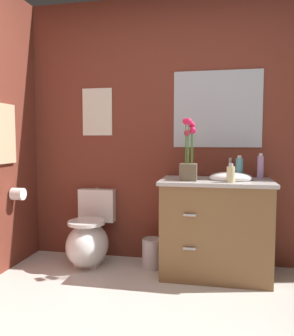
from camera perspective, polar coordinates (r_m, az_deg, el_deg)
wall_back at (r=3.32m, az=8.52°, el=6.00°), size 4.55×0.05×2.50m
toilet at (r=3.36m, az=-9.47°, el=-11.39°), size 0.38×0.59×0.69m
vanity_cabinet at (r=3.08m, az=11.21°, el=-9.38°), size 0.94×0.56×1.01m
flower_vase at (r=2.91m, az=6.85°, el=1.22°), size 0.14×0.14×0.52m
soap_bottle at (r=3.03m, az=14.90°, el=-0.12°), size 0.06×0.06×0.21m
lotion_bottle at (r=3.14m, az=18.12°, el=0.12°), size 0.05×0.05×0.22m
hand_wash_bottle at (r=2.84m, az=13.58°, el=-0.96°), size 0.07×0.07×0.15m
trash_bin at (r=3.26m, az=0.83°, el=-13.80°), size 0.18×0.18×0.27m
wall_poster at (r=3.49m, az=-8.16°, el=9.09°), size 0.30×0.01×0.46m
wall_mirror at (r=3.30m, az=11.47°, el=9.45°), size 0.80×0.01×0.70m
hanging_towel at (r=3.28m, az=-22.32°, el=5.22°), size 0.03×0.28×0.52m
toilet_paper_roll at (r=3.36m, az=-20.42°, el=-4.02°), size 0.11×0.11×0.11m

